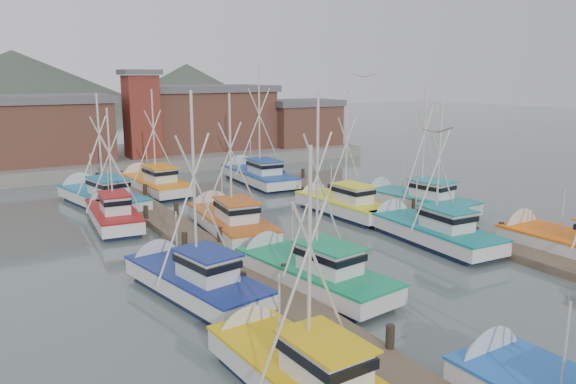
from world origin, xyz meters
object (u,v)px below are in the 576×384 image
lookout_tower (142,113)px  boat_4 (306,271)px  boat_12 (153,183)px  boat_8 (228,220)px

lookout_tower → boat_4: bearing=-94.7°
boat_4 → boat_12: bearing=80.7°
boat_8 → boat_12: bearing=96.9°
boat_8 → boat_4: bearing=-88.2°
boat_4 → boat_8: boat_4 is taller
boat_4 → boat_8: bearing=77.7°
boat_4 → boat_8: 9.90m
lookout_tower → boat_12: lookout_tower is taller
lookout_tower → boat_8: 25.67m
lookout_tower → boat_4: 35.44m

